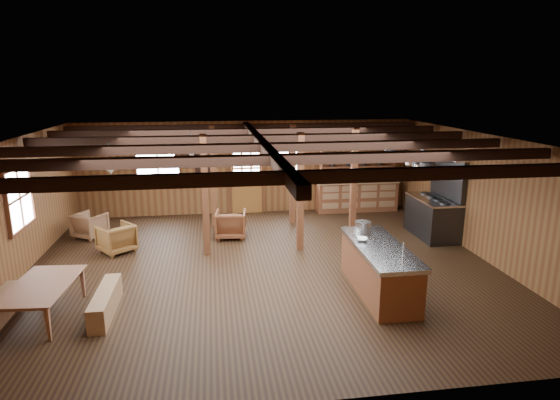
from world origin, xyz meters
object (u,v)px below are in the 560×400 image
Objects in this scene: dining_table at (45,301)px; armchair_c at (90,225)px; armchair_a at (116,238)px; kitchen_island at (379,269)px; commercial_range at (435,211)px; armchair_b at (231,224)px.

dining_table is 4.37m from armchair_c.
armchair_a reaches higher than dining_table.
kitchen_island is 1.17× the size of commercial_range.
armchair_a is at bearing 156.74° from armchair_c.
armchair_b reaches higher than armchair_a.
armchair_b is at bearing 172.87° from commercial_range.
armchair_b is at bearing -36.22° from dining_table.
kitchen_island reaches higher than dining_table.
armchair_a is at bearing 151.43° from kitchen_island.
commercial_range is at bearing -65.09° from dining_table.
dining_table is (-5.94, -0.14, -0.17)m from kitchen_island.
kitchen_island is 3.37× the size of armchair_a.
armchair_b is (-5.24, 0.66, -0.32)m from commercial_range.
armchair_a reaches higher than armchair_c.
commercial_range is at bearing -156.74° from armchair_c.
commercial_range is at bearing 142.17° from armchair_a.
armchair_c is at bearing 146.57° from kitchen_island.
kitchen_island is 4.53m from armchair_b.
armchair_b reaches higher than armchair_c.
commercial_range is 2.99× the size of armchair_c.
commercial_range is (2.61, 3.03, 0.20)m from kitchen_island.
armchair_a is 0.96× the size of armchair_b.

